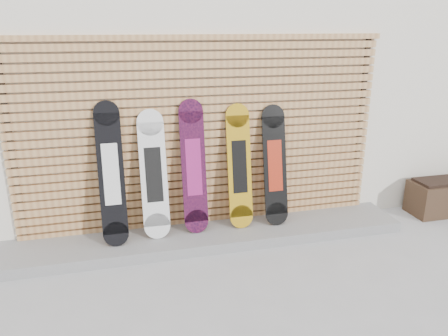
# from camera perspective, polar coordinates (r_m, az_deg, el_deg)

# --- Properties ---
(ground) EXTENTS (80.00, 80.00, 0.00)m
(ground) POSITION_cam_1_polar(r_m,az_deg,el_deg) (4.61, 1.70, -13.02)
(ground) COLOR #969699
(ground) RESTS_ON ground
(building) EXTENTS (12.00, 5.00, 3.60)m
(building) POSITION_cam_1_polar(r_m,az_deg,el_deg) (7.48, -1.85, 13.69)
(building) COLOR silver
(building) RESTS_ON ground
(concrete_step) EXTENTS (4.60, 0.70, 0.12)m
(concrete_step) POSITION_cam_1_polar(r_m,az_deg,el_deg) (5.13, -2.01, -8.83)
(concrete_step) COLOR gray
(concrete_step) RESTS_ON ground
(slat_wall) EXTENTS (4.26, 0.08, 2.29)m
(slat_wall) POSITION_cam_1_polar(r_m,az_deg,el_deg) (4.99, -2.87, 4.50)
(slat_wall) COLOR #B07B49
(slat_wall) RESTS_ON ground
(planter_box) EXTENTS (1.04, 0.43, 0.47)m
(planter_box) POSITION_cam_1_polar(r_m,az_deg,el_deg) (6.52, 27.26, -3.24)
(planter_box) COLOR #322216
(planter_box) RESTS_ON ground
(snowboard_0) EXTENTS (0.27, 0.39, 1.53)m
(snowboard_0) POSITION_cam_1_polar(r_m,az_deg,el_deg) (4.78, -14.52, -0.79)
(snowboard_0) COLOR black
(snowboard_0) RESTS_ON concrete_step
(snowboard_1) EXTENTS (0.29, 0.32, 1.41)m
(snowboard_1) POSITION_cam_1_polar(r_m,az_deg,el_deg) (4.85, -9.17, -0.88)
(snowboard_1) COLOR silver
(snowboard_1) RESTS_ON concrete_step
(snowboard_2) EXTENTS (0.28, 0.29, 1.50)m
(snowboard_2) POSITION_cam_1_polar(r_m,az_deg,el_deg) (4.90, -3.98, 0.10)
(snowboard_2) COLOR black
(snowboard_2) RESTS_ON concrete_step
(snowboard_3) EXTENTS (0.28, 0.29, 1.43)m
(snowboard_3) POSITION_cam_1_polar(r_m,az_deg,el_deg) (5.03, 2.02, 0.16)
(snowboard_3) COLOR #B18312
(snowboard_3) RESTS_ON concrete_step
(snowboard_4) EXTENTS (0.28, 0.32, 1.40)m
(snowboard_4) POSITION_cam_1_polar(r_m,az_deg,el_deg) (5.15, 6.66, 0.30)
(snowboard_4) COLOR black
(snowboard_4) RESTS_ON concrete_step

